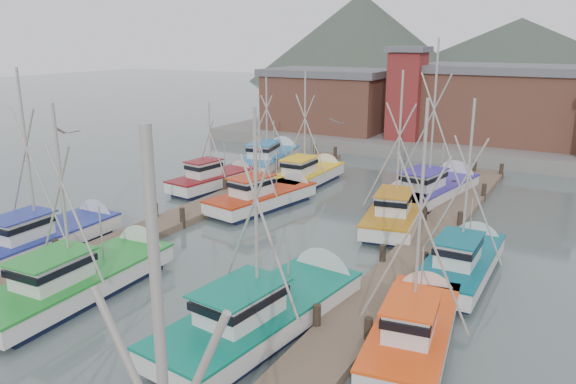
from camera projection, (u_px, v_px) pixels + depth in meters
The scene contains 21 objects.
ground at pixel (216, 281), 25.13m from camera, with size 260.00×260.00×0.00m, color #4E5E5B.
dock_left at pixel (158, 227), 31.77m from camera, with size 2.30×46.00×1.50m.
dock_right at pixel (396, 276), 25.20m from camera, with size 2.30×46.00×1.50m.
quay at pixel (435, 140), 56.13m from camera, with size 44.00×16.00×1.20m, color slate.
shed_left at pixel (328, 99), 58.61m from camera, with size 12.72×8.48×6.20m.
shed_center at pixel (503, 103), 52.23m from camera, with size 14.84×9.54×6.90m.
lookout_tower at pixel (406, 93), 52.38m from camera, with size 3.60×3.60×8.50m.
distant_hills at pixel (477, 83), 134.34m from camera, with size 175.00×140.00×42.00m.
boat_4 at pixel (86, 277), 23.95m from camera, with size 3.69×9.79×9.03m.
boat_5 at pixel (271, 310), 21.08m from camera, with size 4.30×10.33×9.29m.
boat_6 at pixel (50, 236), 28.81m from camera, with size 4.06×9.12×10.00m.
boat_7 at pixel (415, 326), 19.89m from camera, with size 3.69×8.18×9.38m.
boat_8 at pixel (267, 196), 36.07m from camera, with size 4.12×8.87×6.81m.
boat_9 at pixel (397, 211), 33.02m from camera, with size 4.22×9.28×9.62m.
boat_10 at pixel (217, 179), 40.57m from camera, with size 3.35×7.92×6.87m.
boat_11 at pixel (463, 261), 25.70m from camera, with size 3.53×8.26×8.79m.
boat_12 at pixel (309, 175), 41.63m from camera, with size 3.58×8.60×8.99m.
boat_13 at pixel (434, 188), 37.94m from camera, with size 4.78×10.47×11.47m.
boat_14 at pixel (270, 158), 47.67m from camera, with size 4.85×10.07×8.32m.
gull_near at pixel (67, 132), 21.78m from camera, with size 1.55×0.64×0.24m.
gull_far at pixel (343, 122), 24.75m from camera, with size 1.54×0.66×0.24m.
Camera 1 is at (14.07, -18.66, 10.57)m, focal length 35.00 mm.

